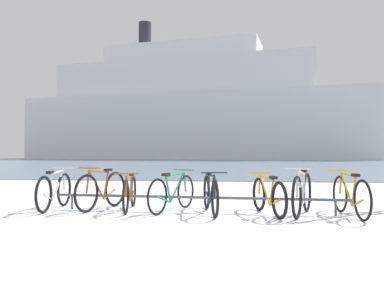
# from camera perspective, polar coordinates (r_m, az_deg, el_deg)

# --- Properties ---
(ground) EXTENTS (80.00, 132.00, 0.08)m
(ground) POSITION_cam_1_polar(r_m,az_deg,el_deg) (59.40, 5.85, -2.27)
(ground) COLOR silver
(bike_rack) EXTENTS (5.49, 0.35, 0.31)m
(bike_rack) POSITION_cam_1_polar(r_m,az_deg,el_deg) (7.51, 0.64, -7.65)
(bike_rack) COLOR #4C5156
(bike_rack) RESTS_ON ground
(bicycle_0) EXTENTS (0.46, 1.68, 0.81)m
(bicycle_0) POSITION_cam_1_polar(r_m,az_deg,el_deg) (8.33, -18.92, -6.31)
(bicycle_0) COLOR black
(bicycle_0) RESTS_ON ground
(bicycle_1) EXTENTS (0.59, 1.62, 0.84)m
(bicycle_1) POSITION_cam_1_polar(r_m,az_deg,el_deg) (8.10, -12.71, -6.41)
(bicycle_1) COLOR black
(bicycle_1) RESTS_ON ground
(bicycle_2) EXTENTS (0.46, 1.68, 0.74)m
(bicycle_2) POSITION_cam_1_polar(r_m,az_deg,el_deg) (7.88, -8.83, -6.86)
(bicycle_2) COLOR black
(bicycle_2) RESTS_ON ground
(bicycle_3) EXTENTS (0.70, 1.63, 0.78)m
(bicycle_3) POSITION_cam_1_polar(r_m,az_deg,el_deg) (7.66, -2.77, -6.91)
(bicycle_3) COLOR black
(bicycle_3) RESTS_ON ground
(bicycle_4) EXTENTS (0.53, 1.70, 0.78)m
(bicycle_4) POSITION_cam_1_polar(r_m,az_deg,el_deg) (7.40, 2.64, -7.12)
(bicycle_4) COLOR black
(bicycle_4) RESTS_ON ground
(bicycle_5) EXTENTS (0.61, 1.58, 0.74)m
(bicycle_5) POSITION_cam_1_polar(r_m,az_deg,el_deg) (7.37, 10.80, -7.25)
(bicycle_5) COLOR black
(bicycle_5) RESTS_ON ground
(bicycle_6) EXTENTS (0.65, 1.61, 0.85)m
(bicycle_6) POSITION_cam_1_polar(r_m,az_deg,el_deg) (7.43, 15.38, -6.82)
(bicycle_6) COLOR black
(bicycle_6) RESTS_ON ground
(bicycle_7) EXTENTS (0.46, 1.66, 0.80)m
(bicycle_7) POSITION_cam_1_polar(r_m,az_deg,el_deg) (7.58, 21.57, -6.81)
(bicycle_7) COLOR black
(bicycle_7) RESTS_ON ground
(ferry_ship) EXTENTS (56.97, 21.34, 23.26)m
(ferry_ship) POSITION_cam_1_polar(r_m,az_deg,el_deg) (66.16, -0.40, 4.64)
(ferry_ship) COLOR white
(ferry_ship) RESTS_ON ground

